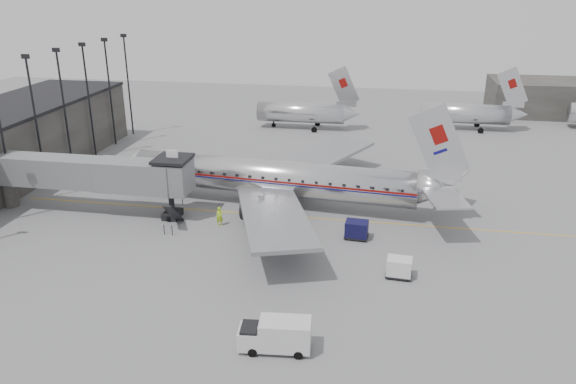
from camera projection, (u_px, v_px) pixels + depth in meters
name	position (u px, v px, depth m)	size (l,w,h in m)	color
ground	(253.00, 239.00, 52.72)	(160.00, 160.00, 0.00)	slate
apron_line	(295.00, 217.00, 57.74)	(0.15, 60.00, 0.01)	gold
jet_bridge	(102.00, 175.00, 57.32)	(21.00, 6.20, 7.10)	#5D5F61
floodlight_masts	(50.00, 110.00, 66.18)	(0.90, 42.25, 15.25)	black
distant_aircraft_near	(302.00, 112.00, 90.65)	(16.39, 3.20, 10.26)	silver
distant_aircraft_mid	(466.00, 113.00, 90.07)	(16.39, 3.20, 10.26)	silver
airliner	(279.00, 178.00, 59.71)	(38.44, 35.48, 12.16)	silver
service_van	(276.00, 335.00, 36.70)	(4.90, 2.25, 2.24)	silver
baggage_cart_navy	(357.00, 229.00, 52.67)	(2.30, 1.82, 1.71)	#0D0D34
baggage_cart_white	(399.00, 267.00, 45.85)	(2.20, 1.74, 1.65)	silver
ramp_worker	(220.00, 216.00, 55.39)	(0.71, 0.46, 1.94)	#ACDB19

